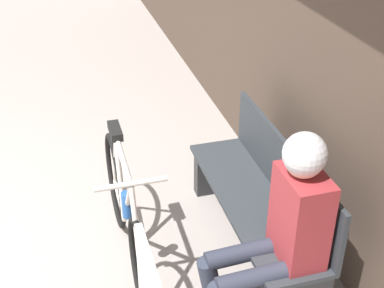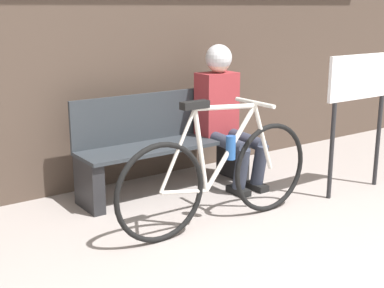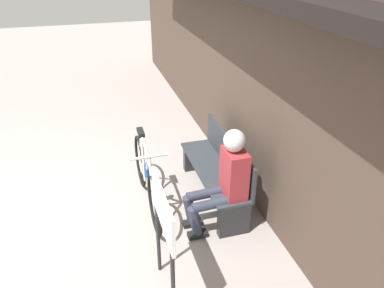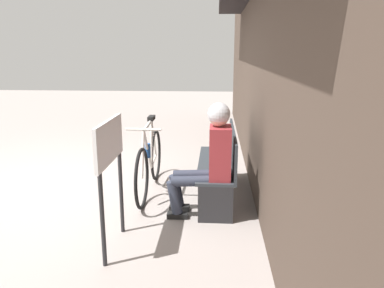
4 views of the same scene
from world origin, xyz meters
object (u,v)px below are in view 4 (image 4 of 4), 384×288
at_px(park_bench_near, 221,166).
at_px(person_seated, 210,153).
at_px(signboard, 110,155).
at_px(bicycle, 149,162).

xyz_separation_m(park_bench_near, person_seated, (0.55, -0.12, 0.31)).
xyz_separation_m(person_seated, signboard, (0.74, -0.84, 0.17)).
bearing_deg(person_seated, signboard, -48.35).
distance_m(person_seated, signboard, 1.13).
distance_m(bicycle, signboard, 1.46).
relative_size(park_bench_near, bicycle, 0.92).
distance_m(bicycle, person_seated, 1.03).
bearing_deg(bicycle, person_seated, 50.08).
height_order(person_seated, signboard, person_seated).
height_order(park_bench_near, person_seated, person_seated).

